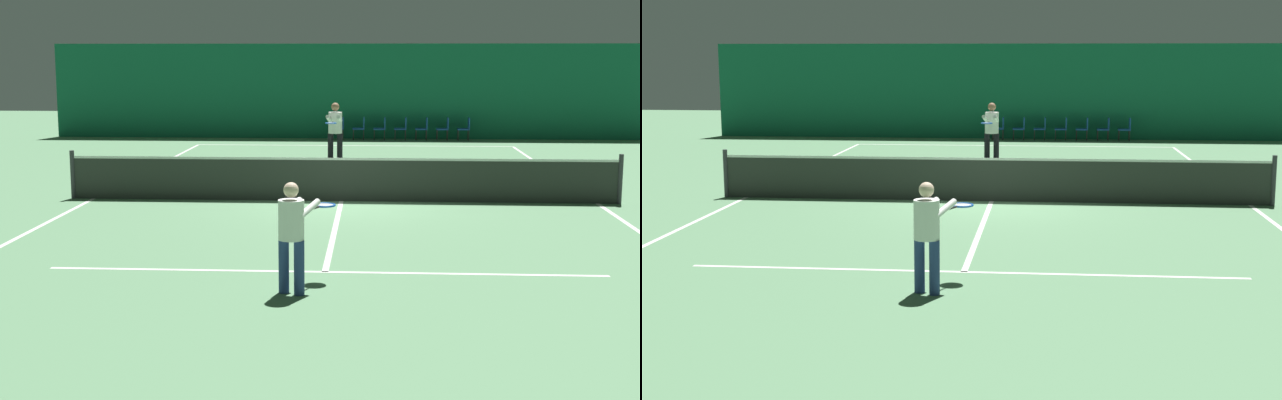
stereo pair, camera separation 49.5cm
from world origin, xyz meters
TOP-DOWN VIEW (x-y plane):
  - ground_plane at (0.00, 0.00)m, footprint 60.00×60.00m
  - backdrop_curtain at (0.00, 14.63)m, footprint 23.00×0.12m
  - court_line_baseline_far at (0.00, 11.90)m, footprint 11.00×0.10m
  - court_line_service_far at (0.00, 6.40)m, footprint 8.25×0.10m
  - court_line_service_near at (0.00, -6.40)m, footprint 8.25×0.10m
  - court_line_sideline_left at (-5.50, 0.00)m, footprint 0.10×23.80m
  - court_line_sideline_right at (5.50, 0.00)m, footprint 0.10×23.80m
  - court_line_centre at (0.00, 0.00)m, footprint 0.10×12.80m
  - tennis_net at (0.00, 0.00)m, footprint 12.00×0.10m
  - player_near at (-0.36, -7.59)m, footprint 0.84×1.31m
  - player_far at (-0.45, 6.96)m, footprint 0.48×1.41m
  - courtside_chair_0 at (-0.58, 14.08)m, footprint 0.44×0.44m
  - courtside_chair_1 at (0.19, 14.08)m, footprint 0.44×0.44m
  - courtside_chair_2 at (0.97, 14.08)m, footprint 0.44×0.44m
  - courtside_chair_3 at (1.75, 14.08)m, footprint 0.44×0.44m
  - courtside_chair_4 at (2.52, 14.08)m, footprint 0.44×0.44m
  - courtside_chair_5 at (3.30, 14.08)m, footprint 0.44×0.44m
  - courtside_chair_6 at (4.07, 14.08)m, footprint 0.44×0.44m

SIDE VIEW (x-z plane):
  - ground_plane at x=0.00m, z-range 0.00..0.00m
  - court_line_baseline_far at x=0.00m, z-range 0.00..0.00m
  - court_line_service_far at x=0.00m, z-range 0.00..0.00m
  - court_line_service_near at x=0.00m, z-range 0.00..0.00m
  - court_line_sideline_left at x=-5.50m, z-range 0.00..0.00m
  - court_line_sideline_right at x=5.50m, z-range 0.00..0.00m
  - court_line_centre at x=0.00m, z-range 0.00..0.00m
  - courtside_chair_0 at x=-0.58m, z-range 0.07..0.91m
  - courtside_chair_1 at x=0.19m, z-range 0.07..0.91m
  - courtside_chair_2 at x=0.97m, z-range 0.07..0.91m
  - courtside_chair_3 at x=1.75m, z-range 0.07..0.91m
  - courtside_chair_4 at x=2.52m, z-range 0.07..0.91m
  - courtside_chair_5 at x=3.30m, z-range 0.07..0.91m
  - courtside_chair_6 at x=4.07m, z-range 0.07..0.91m
  - tennis_net at x=0.00m, z-range -0.02..1.05m
  - player_near at x=-0.36m, z-range 0.13..1.64m
  - player_far at x=-0.45m, z-range 0.14..1.90m
  - backdrop_curtain at x=0.00m, z-range 0.00..3.55m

